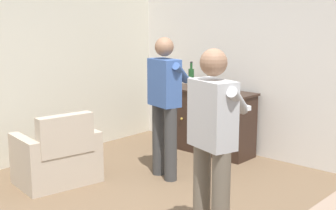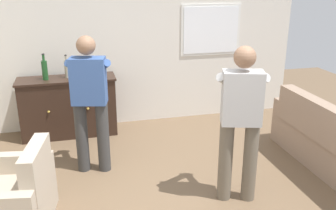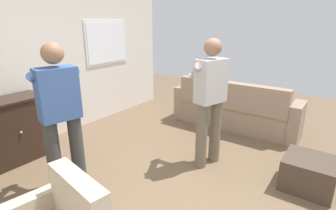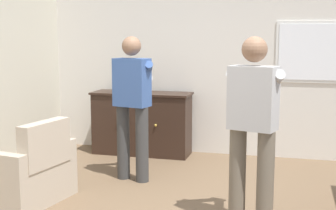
% 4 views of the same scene
% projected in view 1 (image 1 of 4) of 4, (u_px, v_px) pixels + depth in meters
% --- Properties ---
extents(wall_back_with_window, '(5.20, 0.15, 2.80)m').
position_uv_depth(wall_back_with_window, '(300.00, 57.00, 5.94)').
color(wall_back_with_window, silver).
rests_on(wall_back_with_window, ground).
extents(armchair, '(0.78, 0.97, 0.85)m').
position_uv_depth(armchair, '(58.00, 159.00, 5.41)').
color(armchair, '#B2A38E').
rests_on(armchair, ground).
extents(sideboard_cabinet, '(1.41, 0.49, 0.89)m').
position_uv_depth(sideboard_cabinet, '(207.00, 121.00, 6.64)').
color(sideboard_cabinet, black).
rests_on(sideboard_cabinet, ground).
extents(bottle_wine_green, '(0.06, 0.06, 0.34)m').
position_uv_depth(bottle_wine_green, '(209.00, 80.00, 6.52)').
color(bottle_wine_green, gray).
rests_on(bottle_wine_green, sideboard_cabinet).
extents(bottle_liquor_amber, '(0.08, 0.08, 0.38)m').
position_uv_depth(bottle_liquor_amber, '(191.00, 78.00, 6.69)').
color(bottle_liquor_amber, '#1E4C23').
rests_on(bottle_liquor_amber, sideboard_cabinet).
extents(person_standing_left, '(0.54, 0.51, 1.68)m').
position_uv_depth(person_standing_left, '(165.00, 101.00, 5.49)').
color(person_standing_left, '#383838').
rests_on(person_standing_left, ground).
extents(person_standing_right, '(0.53, 0.52, 1.68)m').
position_uv_depth(person_standing_right, '(213.00, 140.00, 3.78)').
color(person_standing_right, '#6B6051').
rests_on(person_standing_right, ground).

